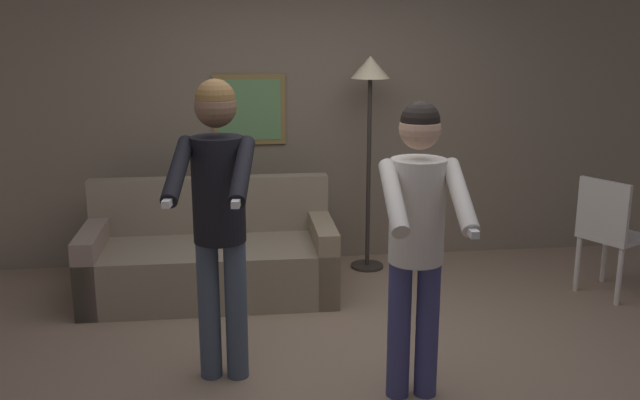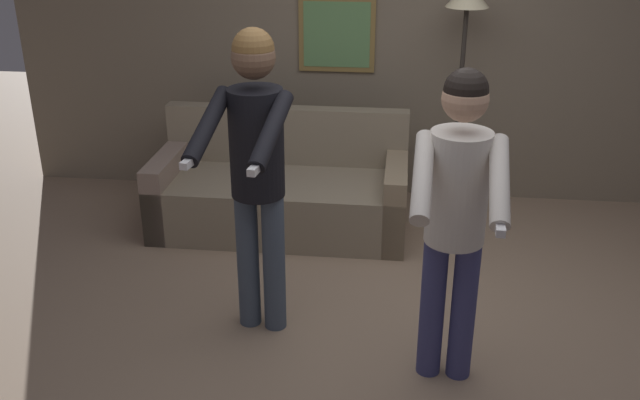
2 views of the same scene
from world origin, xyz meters
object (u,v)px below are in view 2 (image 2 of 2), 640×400
object	(u,v)px
couch	(281,193)
person_standing_right	(457,204)
torchiere_lamp	(465,26)
person_standing_left	(256,156)

from	to	relation	value
couch	person_standing_right	world-z (taller)	person_standing_right
couch	torchiere_lamp	bearing A→B (deg)	19.19
torchiere_lamp	person_standing_right	world-z (taller)	torchiere_lamp
couch	torchiere_lamp	world-z (taller)	torchiere_lamp
person_standing_left	person_standing_right	size ratio (longest dim) A/B	1.06
couch	person_standing_left	distance (m)	1.60
torchiere_lamp	person_standing_right	xyz separation A→B (m)	(-0.16, -2.19, -0.48)
person_standing_left	person_standing_right	bearing A→B (deg)	-18.27
torchiere_lamp	person_standing_right	bearing A→B (deg)	-94.15
couch	person_standing_left	size ratio (longest dim) A/B	1.07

